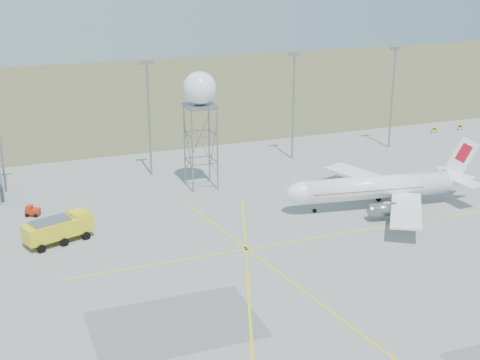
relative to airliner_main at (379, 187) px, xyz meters
name	(u,v)px	position (x,y,z in m)	size (l,w,h in m)	color
grass_strip	(123,94)	(-19.33, 102.72, -3.30)	(400.00, 120.00, 0.03)	brown
mast_b	(149,109)	(-29.33, 28.72, 8.76)	(2.20, 0.50, 20.50)	gray
mast_c	(293,97)	(-1.33, 28.72, 8.76)	(2.20, 0.50, 20.50)	gray
mast_d	(393,89)	(20.67, 28.72, 8.76)	(2.20, 0.50, 20.50)	gray
taxi_sign_near	(434,129)	(36.27, 34.71, -2.43)	(1.60, 0.17, 1.20)	black
taxi_sign_far	(460,126)	(43.27, 34.71, -2.43)	(1.60, 0.17, 1.20)	black
airliner_main	(379,187)	(0.00, 0.00, 0.00)	(31.75, 30.59, 10.82)	white
radar_tower	(200,124)	(-22.91, 19.18, 7.82)	(5.48, 5.48, 19.84)	gray
fire_truck	(60,230)	(-48.23, 4.44, -1.52)	(9.86, 6.13, 3.74)	yellow
baggage_tug	(33,212)	(-51.05, 15.91, -2.70)	(2.45, 2.33, 1.61)	#B0250C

